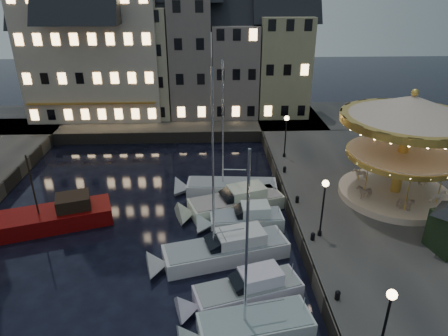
{
  "coord_description": "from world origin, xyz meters",
  "views": [
    {
      "loc": [
        -0.2,
        -21.33,
        16.85
      ],
      "look_at": [
        1.0,
        8.0,
        3.2
      ],
      "focal_mm": 32.0,
      "sensor_mm": 36.0,
      "label": 1
    }
  ],
  "objects_px": {
    "bollard_a": "(338,295)",
    "bollard_c": "(297,199)",
    "motorboat_b": "(241,293)",
    "motorboat_e": "(231,204)",
    "motorboat_f": "(225,188)",
    "streetlamp_a": "(387,317)",
    "streetlamp_b": "(324,200)",
    "bollard_b": "(313,236)",
    "red_fishing_boat": "(57,217)",
    "bollard_d": "(285,169)",
    "streetlamp_d": "(437,155)",
    "motorboat_a": "(245,329)",
    "motorboat_c": "(220,251)",
    "motorboat_d": "(241,221)",
    "carousel": "(408,129)",
    "streetlamp_c": "(286,131)"
  },
  "relations": [
    {
      "from": "streetlamp_a",
      "to": "bollard_a",
      "type": "xyz_separation_m",
      "value": [
        -0.6,
        4.0,
        -2.41
      ]
    },
    {
      "from": "streetlamp_b",
      "to": "bollard_b",
      "type": "relative_size",
      "value": 7.32
    },
    {
      "from": "motorboat_c",
      "to": "motorboat_e",
      "type": "bearing_deg",
      "value": 79.98
    },
    {
      "from": "motorboat_e",
      "to": "motorboat_f",
      "type": "distance_m",
      "value": 2.95
    },
    {
      "from": "bollard_d",
      "to": "streetlamp_b",
      "type": "bearing_deg",
      "value": -86.57
    },
    {
      "from": "streetlamp_a",
      "to": "bollard_c",
      "type": "relative_size",
      "value": 7.32
    },
    {
      "from": "streetlamp_b",
      "to": "motorboat_f",
      "type": "bearing_deg",
      "value": 125.22
    },
    {
      "from": "motorboat_d",
      "to": "carousel",
      "type": "relative_size",
      "value": 0.65
    },
    {
      "from": "bollard_d",
      "to": "streetlamp_c",
      "type": "bearing_deg",
      "value": 80.27
    },
    {
      "from": "streetlamp_c",
      "to": "motorboat_c",
      "type": "height_order",
      "value": "motorboat_c"
    },
    {
      "from": "streetlamp_a",
      "to": "motorboat_b",
      "type": "height_order",
      "value": "streetlamp_a"
    },
    {
      "from": "streetlamp_a",
      "to": "motorboat_b",
      "type": "distance_m",
      "value": 8.52
    },
    {
      "from": "bollard_a",
      "to": "bollard_d",
      "type": "relative_size",
      "value": 1.0
    },
    {
      "from": "motorboat_a",
      "to": "red_fishing_boat",
      "type": "relative_size",
      "value": 1.33
    },
    {
      "from": "streetlamp_b",
      "to": "bollard_d",
      "type": "relative_size",
      "value": 7.32
    },
    {
      "from": "bollard_a",
      "to": "bollard_c",
      "type": "xyz_separation_m",
      "value": [
        0.0,
        10.5,
        0.0
      ]
    },
    {
      "from": "streetlamp_b",
      "to": "motorboat_b",
      "type": "xyz_separation_m",
      "value": [
        -5.68,
        -4.62,
        -3.38
      ]
    },
    {
      "from": "red_fishing_boat",
      "to": "motorboat_b",
      "type": "bearing_deg",
      "value": -33.04
    },
    {
      "from": "bollard_b",
      "to": "motorboat_a",
      "type": "bearing_deg",
      "value": -127.6
    },
    {
      "from": "streetlamp_d",
      "to": "carousel",
      "type": "xyz_separation_m",
      "value": [
        -3.94,
        -1.91,
        3.03
      ]
    },
    {
      "from": "motorboat_f",
      "to": "red_fishing_boat",
      "type": "distance_m",
      "value": 13.73
    },
    {
      "from": "motorboat_b",
      "to": "motorboat_e",
      "type": "distance_m",
      "value": 10.26
    },
    {
      "from": "streetlamp_b",
      "to": "motorboat_e",
      "type": "bearing_deg",
      "value": 135.06
    },
    {
      "from": "bollard_b",
      "to": "streetlamp_d",
      "type": "bearing_deg",
      "value": 32.22
    },
    {
      "from": "bollard_a",
      "to": "red_fishing_boat",
      "type": "height_order",
      "value": "red_fishing_boat"
    },
    {
      "from": "bollard_a",
      "to": "streetlamp_b",
      "type": "bearing_deg",
      "value": 84.29
    },
    {
      "from": "bollard_a",
      "to": "bollard_b",
      "type": "xyz_separation_m",
      "value": [
        0.0,
        5.5,
        0.0
      ]
    },
    {
      "from": "motorboat_f",
      "to": "bollard_a",
      "type": "bearing_deg",
      "value": -69.49
    },
    {
      "from": "streetlamp_d",
      "to": "red_fishing_boat",
      "type": "relative_size",
      "value": 0.48
    },
    {
      "from": "bollard_b",
      "to": "motorboat_a",
      "type": "xyz_separation_m",
      "value": [
        -5.11,
        -6.63,
        -1.06
      ]
    },
    {
      "from": "bollard_c",
      "to": "motorboat_b",
      "type": "bearing_deg",
      "value": -119.11
    },
    {
      "from": "motorboat_d",
      "to": "motorboat_e",
      "type": "bearing_deg",
      "value": 102.29
    },
    {
      "from": "streetlamp_d",
      "to": "motorboat_b",
      "type": "xyz_separation_m",
      "value": [
        -16.98,
        -11.62,
        -3.38
      ]
    },
    {
      "from": "bollard_a",
      "to": "motorboat_f",
      "type": "height_order",
      "value": "motorboat_f"
    },
    {
      "from": "bollard_b",
      "to": "red_fishing_boat",
      "type": "xyz_separation_m",
      "value": [
        -18.42,
        4.55,
        -0.89
      ]
    },
    {
      "from": "motorboat_b",
      "to": "bollard_c",
      "type": "bearing_deg",
      "value": 60.89
    },
    {
      "from": "bollard_c",
      "to": "bollard_d",
      "type": "bearing_deg",
      "value": 90.0
    },
    {
      "from": "streetlamp_d",
      "to": "bollard_d",
      "type": "height_order",
      "value": "streetlamp_d"
    },
    {
      "from": "motorboat_a",
      "to": "motorboat_c",
      "type": "bearing_deg",
      "value": 99.19
    },
    {
      "from": "bollard_b",
      "to": "motorboat_d",
      "type": "relative_size",
      "value": 0.09
    },
    {
      "from": "bollard_c",
      "to": "bollard_d",
      "type": "relative_size",
      "value": 1.0
    },
    {
      "from": "bollard_c",
      "to": "red_fishing_boat",
      "type": "bearing_deg",
      "value": -178.59
    },
    {
      "from": "bollard_b",
      "to": "bollard_d",
      "type": "xyz_separation_m",
      "value": [
        0.0,
        10.5,
        0.0
      ]
    },
    {
      "from": "streetlamp_b",
      "to": "bollard_b",
      "type": "xyz_separation_m",
      "value": [
        -0.6,
        -0.5,
        -2.41
      ]
    },
    {
      "from": "streetlamp_a",
      "to": "bollard_c",
      "type": "xyz_separation_m",
      "value": [
        -0.6,
        14.5,
        -2.41
      ]
    },
    {
      "from": "motorboat_e",
      "to": "carousel",
      "type": "bearing_deg",
      "value": -2.44
    },
    {
      "from": "streetlamp_d",
      "to": "carousel",
      "type": "height_order",
      "value": "carousel"
    },
    {
      "from": "motorboat_a",
      "to": "streetlamp_d",
      "type": "bearing_deg",
      "value": 39.72
    },
    {
      "from": "red_fishing_boat",
      "to": "bollard_c",
      "type": "bearing_deg",
      "value": 1.41
    },
    {
      "from": "bollard_a",
      "to": "motorboat_e",
      "type": "relative_size",
      "value": 0.07
    }
  ]
}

